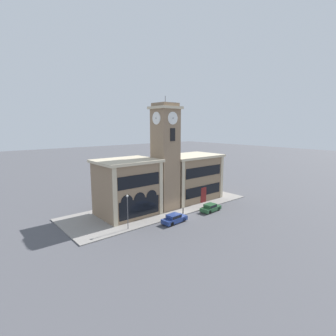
% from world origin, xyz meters
% --- Properties ---
extents(ground_plane, '(300.00, 300.00, 0.00)m').
position_xyz_m(ground_plane, '(0.00, 0.00, 0.00)').
color(ground_plane, '#4C4C51').
extents(sidewalk_kerb, '(36.09, 12.38, 0.15)m').
position_xyz_m(sidewalk_kerb, '(0.00, 6.19, 0.07)').
color(sidewalk_kerb, gray).
rests_on(sidewalk_kerb, ground_plane).
extents(clock_tower, '(4.56, 4.56, 20.29)m').
position_xyz_m(clock_tower, '(-0.00, 4.73, 9.61)').
color(clock_tower, '#897056').
rests_on(clock_tower, ground_plane).
extents(town_hall_left_wing, '(10.17, 8.27, 9.60)m').
position_xyz_m(town_hall_left_wing, '(-6.96, 6.56, 4.83)').
color(town_hall_left_wing, '#897056').
rests_on(town_hall_left_wing, ground_plane).
extents(town_hall_right_wing, '(12.52, 8.27, 9.30)m').
position_xyz_m(town_hall_right_wing, '(8.14, 6.56, 4.68)').
color(town_hall_right_wing, '#897056').
rests_on(town_hall_right_wing, ground_plane).
extents(parked_car_near, '(4.45, 2.03, 1.45)m').
position_xyz_m(parked_car_near, '(-3.40, -1.56, 0.76)').
color(parked_car_near, navy).
rests_on(parked_car_near, ground_plane).
extents(parked_car_mid, '(4.24, 2.05, 1.40)m').
position_xyz_m(parked_car_mid, '(5.28, -1.56, 0.73)').
color(parked_car_mid, '#285633').
rests_on(parked_car_mid, ground_plane).
extents(street_lamp, '(0.36, 0.36, 5.20)m').
position_xyz_m(street_lamp, '(-10.47, 0.75, 3.61)').
color(street_lamp, '#4C4C51').
rests_on(street_lamp, sidewalk_kerb).
extents(bollard, '(0.18, 0.18, 1.06)m').
position_xyz_m(bollard, '(0.42, 0.46, 0.67)').
color(bollard, black).
rests_on(bollard, sidewalk_kerb).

